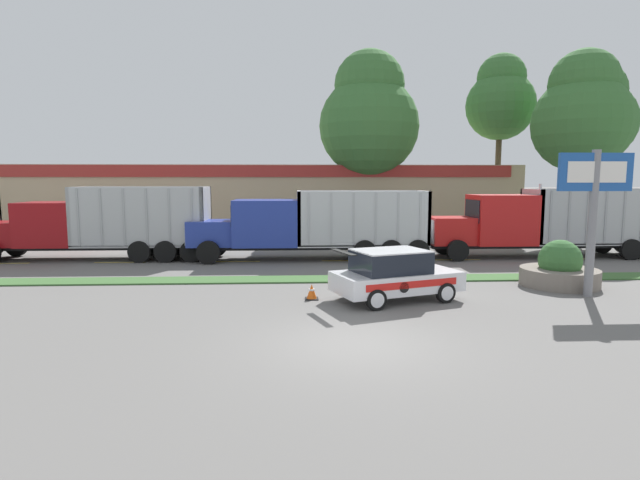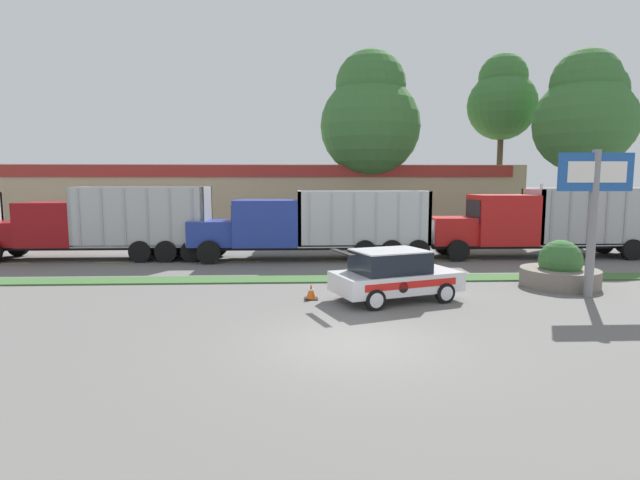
% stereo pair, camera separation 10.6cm
% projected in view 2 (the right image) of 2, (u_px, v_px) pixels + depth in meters
% --- Properties ---
extents(ground_plane, '(600.00, 600.00, 0.00)m').
position_uv_depth(ground_plane, '(352.00, 343.00, 11.85)').
color(ground_plane, slate).
extents(grass_verge, '(120.00, 1.31, 0.06)m').
position_uv_depth(grass_verge, '(331.00, 279.00, 19.49)').
color(grass_verge, '#3D6633').
rests_on(grass_verge, ground_plane).
extents(centre_line_1, '(2.40, 0.14, 0.01)m').
position_uv_depth(centre_line_1, '(4.00, 263.00, 23.45)').
color(centre_line_1, yellow).
rests_on(centre_line_1, ground_plane).
extents(centre_line_2, '(2.40, 0.14, 0.01)m').
position_uv_depth(centre_line_2, '(121.00, 262.00, 23.69)').
color(centre_line_2, yellow).
rests_on(centre_line_2, ground_plane).
extents(centre_line_3, '(2.40, 0.14, 0.01)m').
position_uv_depth(centre_line_3, '(235.00, 261.00, 23.93)').
color(centre_line_3, yellow).
rests_on(centre_line_3, ground_plane).
extents(centre_line_4, '(2.40, 0.14, 0.01)m').
position_uv_depth(centre_line_4, '(347.00, 261.00, 24.17)').
color(centre_line_4, yellow).
rests_on(centre_line_4, ground_plane).
extents(centre_line_5, '(2.40, 0.14, 0.01)m').
position_uv_depth(centre_line_5, '(457.00, 260.00, 24.40)').
color(centre_line_5, yellow).
rests_on(centre_line_5, ground_plane).
extents(centre_line_6, '(2.40, 0.14, 0.01)m').
position_uv_depth(centre_line_6, '(565.00, 259.00, 24.64)').
color(centre_line_6, yellow).
rests_on(centre_line_6, ground_plane).
extents(dump_truck_lead, '(11.05, 2.66, 3.56)m').
position_uv_depth(dump_truck_lead, '(81.00, 228.00, 24.49)').
color(dump_truck_lead, black).
rests_on(dump_truck_lead, ground_plane).
extents(dump_truck_mid, '(11.52, 2.58, 3.71)m').
position_uv_depth(dump_truck_mid, '(524.00, 225.00, 25.05)').
color(dump_truck_mid, black).
rests_on(dump_truck_mid, ground_plane).
extents(dump_truck_far_right, '(11.58, 2.72, 3.37)m').
position_uv_depth(dump_truck_far_right, '(291.00, 228.00, 24.36)').
color(dump_truck_far_right, black).
rests_on(dump_truck_far_right, ground_plane).
extents(rally_car, '(4.42, 3.12, 1.69)m').
position_uv_depth(rally_car, '(394.00, 275.00, 16.04)').
color(rally_car, white).
rests_on(rally_car, ground_plane).
extents(store_sign_post, '(2.45, 0.28, 4.85)m').
position_uv_depth(store_sign_post, '(594.00, 194.00, 16.28)').
color(store_sign_post, gray).
rests_on(store_sign_post, ground_plane).
extents(stone_planter, '(2.75, 2.75, 1.71)m').
position_uv_depth(stone_planter, '(560.00, 270.00, 18.26)').
color(stone_planter, slate).
rests_on(stone_planter, ground_plane).
extents(traffic_cone, '(0.43, 0.43, 0.50)m').
position_uv_depth(traffic_cone, '(311.00, 292.00, 16.28)').
color(traffic_cone, black).
rests_on(traffic_cone, ground_plane).
extents(store_building_backdrop, '(41.45, 12.10, 4.96)m').
position_uv_depth(store_building_backdrop, '(240.00, 198.00, 40.20)').
color(store_building_backdrop, tan).
rests_on(store_building_backdrop, ground_plane).
extents(tree_behind_left, '(5.89, 5.89, 11.76)m').
position_uv_depth(tree_behind_left, '(584.00, 113.00, 30.29)').
color(tree_behind_left, '#473828').
rests_on(tree_behind_left, ground_plane).
extents(tree_behind_centre, '(4.69, 4.69, 10.91)m').
position_uv_depth(tree_behind_centre, '(598.00, 115.00, 30.29)').
color(tree_behind_centre, '#473828').
rests_on(tree_behind_centre, ground_plane).
extents(tree_behind_right, '(6.94, 6.94, 12.85)m').
position_uv_depth(tree_behind_right, '(370.00, 116.00, 34.69)').
color(tree_behind_right, '#473828').
rests_on(tree_behind_right, ground_plane).
extents(tree_behind_far_right, '(4.84, 4.84, 12.79)m').
position_uv_depth(tree_behind_far_right, '(502.00, 99.00, 35.38)').
color(tree_behind_far_right, '#473828').
rests_on(tree_behind_far_right, ground_plane).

